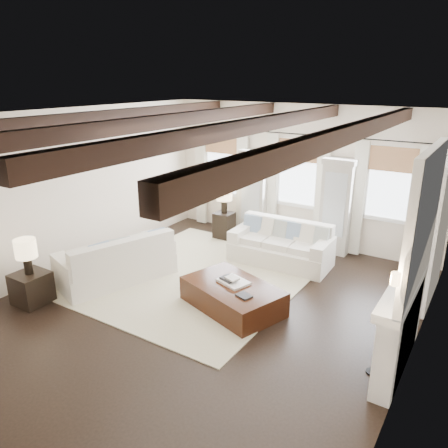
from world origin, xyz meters
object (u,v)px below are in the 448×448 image
Objects in this scene: side_table_front at (32,288)px; side_table_back at (224,225)px; sofa_back at (282,246)px; ottoman at (233,296)px; sofa_left at (118,263)px.

side_table_back is (1.08, 4.52, 0.04)m from side_table_front.
ottoman is (0.14, -2.22, -0.15)m from sofa_back.
side_table_front is at bearing -126.45° from sofa_back.
sofa_back is 0.90× the size of sofa_left.
side_table_back is at bearing 82.05° from sofa_left.
sofa_left is 3.14m from side_table_back.
ottoman is 2.60× the size of side_table_back.
sofa_back is 1.27× the size of ottoman.
sofa_back is at bearing 48.17° from sofa_left.
side_table_back is (-1.96, 2.81, 0.10)m from ottoman.
sofa_back reaches higher than side_table_front.
ottoman is 3.49m from side_table_front.
sofa_left reaches higher than side_table_front.
side_table_front is (-3.04, -1.71, 0.06)m from ottoman.
side_table_front is at bearing -103.49° from side_table_back.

